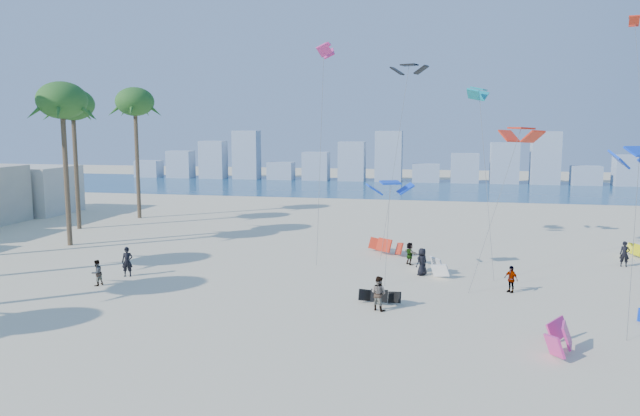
# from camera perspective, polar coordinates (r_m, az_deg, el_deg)

# --- Properties ---
(ground) EXTENTS (220.00, 220.00, 0.00)m
(ground) POSITION_cam_1_polar(r_m,az_deg,el_deg) (23.37, -15.78, -16.22)
(ground) COLOR beige
(ground) RESTS_ON ground
(ocean) EXTENTS (220.00, 220.00, 0.00)m
(ocean) POSITION_cam_1_polar(r_m,az_deg,el_deg) (91.92, 5.07, 1.97)
(ocean) COLOR navy
(ocean) RESTS_ON ground
(kitesurfer_near) EXTENTS (0.78, 0.63, 1.87)m
(kitesurfer_near) POSITION_cam_1_polar(r_m,az_deg,el_deg) (39.66, -17.77, -4.86)
(kitesurfer_near) COLOR black
(kitesurfer_near) RESTS_ON ground
(kitesurfer_mid) EXTENTS (1.09, 1.01, 1.78)m
(kitesurfer_mid) POSITION_cam_1_polar(r_m,az_deg,el_deg) (31.23, 5.55, -8.02)
(kitesurfer_mid) COLOR gray
(kitesurfer_mid) RESTS_ON ground
(kitesurfers_far) EXTENTS (32.67, 12.02, 1.74)m
(kitesurfers_far) POSITION_cam_1_polar(r_m,az_deg,el_deg) (37.89, 11.85, -5.45)
(kitesurfers_far) COLOR black
(kitesurfers_far) RESTS_ON ground
(grounded_kites) EXTENTS (20.44, 23.35, 1.03)m
(grounded_kites) POSITION_cam_1_polar(r_m,az_deg,el_deg) (37.20, 15.90, -6.36)
(grounded_kites) COLOR black
(grounded_kites) RESTS_ON ground
(flying_kites) EXTENTS (31.91, 28.12, 18.46)m
(flying_kites) POSITION_cam_1_polar(r_m,az_deg,el_deg) (41.18, 20.72, 9.01)
(flying_kites) COLOR blue
(flying_kites) RESTS_ON ground
(distant_skyline) EXTENTS (85.00, 3.00, 8.40)m
(distant_skyline) POSITION_cam_1_polar(r_m,az_deg,el_deg) (101.70, 5.05, 4.28)
(distant_skyline) COLOR #9EADBF
(distant_skyline) RESTS_ON ground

